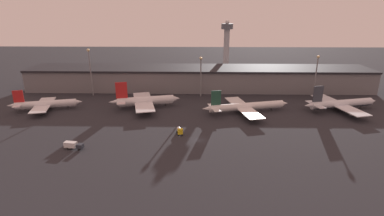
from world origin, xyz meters
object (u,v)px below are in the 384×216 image
object	(u,v)px
service_vehicle_1	(180,131)
control_tower	(227,44)
airplane_1	(145,101)
airplane_0	(45,104)
airplane_2	(246,107)
service_vehicle_2	(73,145)
airplane_3	(341,104)

from	to	relation	value
service_vehicle_1	control_tower	distance (m)	125.98
airplane_1	airplane_0	bearing A→B (deg)	171.62
airplane_0	airplane_2	xyz separation A→B (m)	(105.86, -1.66, 0.02)
airplane_1	service_vehicle_2	xyz separation A→B (m)	(-19.43, -50.45, -2.22)
service_vehicle_1	control_tower	world-z (taller)	control_tower
airplane_0	service_vehicle_2	xyz separation A→B (m)	(32.95, -45.35, -1.57)
airplane_1	service_vehicle_1	world-z (taller)	airplane_1
airplane_2	service_vehicle_1	world-z (taller)	airplane_2
airplane_1	control_tower	distance (m)	100.95
airplane_2	service_vehicle_2	size ratio (longest dim) A/B	6.07
airplane_1	airplane_3	world-z (taller)	airplane_1
airplane_1	service_vehicle_1	xyz separation A→B (m)	(20.84, -35.46, -2.22)
service_vehicle_1	service_vehicle_2	distance (m)	42.98
airplane_1	airplane_3	distance (m)	104.32
airplane_3	service_vehicle_1	size ratio (longest dim) A/B	9.03
airplane_0	airplane_1	distance (m)	52.63
airplane_2	service_vehicle_1	xyz separation A→B (m)	(-32.64, -28.70, -1.59)
airplane_3	service_vehicle_1	distance (m)	89.95
airplane_3	service_vehicle_1	world-z (taller)	airplane_3
airplane_2	airplane_1	bearing A→B (deg)	158.86
airplane_2	control_tower	xyz separation A→B (m)	(-2.70, 91.46, 21.54)
service_vehicle_2	control_tower	world-z (taller)	control_tower
airplane_0	control_tower	distance (m)	138.46
airplane_0	airplane_3	xyz separation A→B (m)	(156.68, 3.13, 0.30)
control_tower	airplane_2	bearing A→B (deg)	-88.31
service_vehicle_2	control_tower	size ratio (longest dim) A/B	0.18
service_vehicle_2	airplane_3	bearing A→B (deg)	30.13
airplane_0	airplane_1	world-z (taller)	airplane_1
airplane_2	airplane_3	size ratio (longest dim) A/B	1.08
airplane_3	control_tower	world-z (taller)	control_tower
airplane_1	airplane_2	distance (m)	53.91
airplane_0	airplane_1	size ratio (longest dim) A/B	0.97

